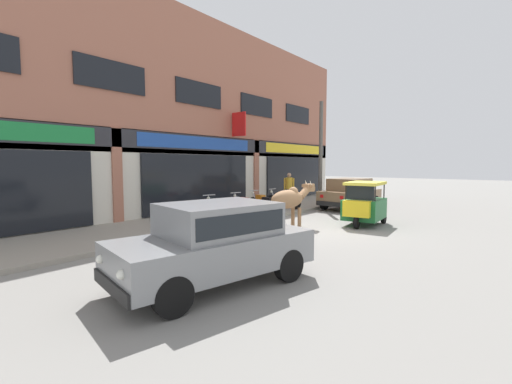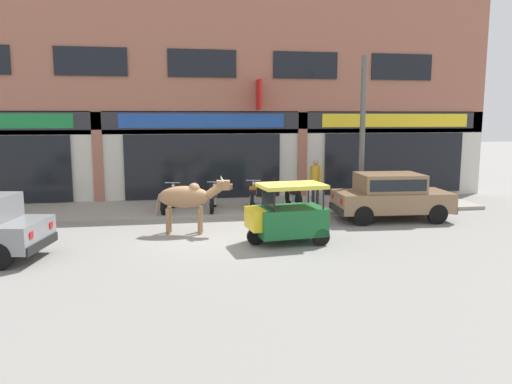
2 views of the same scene
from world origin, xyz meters
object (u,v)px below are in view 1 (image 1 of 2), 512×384
(motorcycle_2, at_px, (262,202))
(motorcycle_3, at_px, (283,200))
(car_0, at_px, (350,192))
(motorcycle_1, at_px, (245,206))
(motorcycle_0, at_px, (217,209))
(cow, at_px, (289,199))
(car_1, at_px, (216,239))
(pedestrian, at_px, (289,186))
(utility_pole, at_px, (321,154))
(auto_rickshaw, at_px, (364,207))

(motorcycle_2, height_order, motorcycle_3, same)
(car_0, distance_m, motorcycle_1, 5.72)
(car_0, relative_size, motorcycle_0, 2.07)
(cow, relative_size, car_1, 0.56)
(car_1, height_order, motorcycle_1, car_1)
(cow, distance_m, pedestrian, 5.48)
(motorcycle_2, relative_size, pedestrian, 1.12)
(utility_pole, bearing_deg, motorcycle_2, 166.38)
(motorcycle_3, height_order, utility_pole, utility_pole)
(cow, height_order, motorcycle_1, cow)
(car_0, xyz_separation_m, motorcycle_0, (-6.81, 2.07, -0.31))
(car_1, height_order, motorcycle_3, car_1)
(motorcycle_1, xyz_separation_m, motorcycle_2, (1.37, 0.20, 0.00))
(auto_rickshaw, relative_size, pedestrian, 1.28)
(motorcycle_0, bearing_deg, cow, -79.46)
(car_0, xyz_separation_m, utility_pole, (-0.45, 1.35, 1.83))
(motorcycle_0, height_order, pedestrian, pedestrian)
(car_0, relative_size, car_1, 0.97)
(car_0, bearing_deg, cow, -173.60)
(motorcycle_3, bearing_deg, motorcycle_1, -178.46)
(motorcycle_3, relative_size, utility_pole, 0.36)
(motorcycle_1, relative_size, pedestrian, 1.13)
(motorcycle_2, height_order, utility_pole, utility_pole)
(motorcycle_0, relative_size, motorcycle_2, 0.99)
(motorcycle_1, bearing_deg, utility_pole, -7.64)
(auto_rickshaw, height_order, pedestrian, pedestrian)
(car_1, height_order, utility_pole, utility_pole)
(car_1, xyz_separation_m, motorcycle_1, (5.96, 4.48, -0.31))
(auto_rickshaw, height_order, motorcycle_0, auto_rickshaw)
(car_1, xyz_separation_m, utility_pole, (10.85, 3.82, 1.83))
(motorcycle_3, xyz_separation_m, pedestrian, (0.86, 0.26, 0.60))
(auto_rickshaw, relative_size, motorcycle_3, 1.13)
(car_1, distance_m, motorcycle_0, 6.40)
(car_1, xyz_separation_m, auto_rickshaw, (7.45, 0.25, -0.15))
(car_1, distance_m, motorcycle_2, 8.70)
(auto_rickshaw, distance_m, utility_pole, 5.31)
(car_0, height_order, car_1, same)
(cow, relative_size, motorcycle_2, 1.20)
(car_0, relative_size, pedestrian, 2.31)
(utility_pole, bearing_deg, motorcycle_0, 173.54)
(car_0, distance_m, pedestrian, 2.92)
(motorcycle_2, distance_m, pedestrian, 2.33)
(motorcycle_0, relative_size, pedestrian, 1.11)
(motorcycle_0, xyz_separation_m, pedestrian, (5.08, 0.27, 0.60))
(motorcycle_2, distance_m, motorcycle_3, 1.39)
(auto_rickshaw, relative_size, motorcycle_1, 1.14)
(motorcycle_0, distance_m, motorcycle_2, 2.83)
(motorcycle_1, bearing_deg, auto_rickshaw, -70.53)
(motorcycle_1, bearing_deg, car_0, -20.60)
(car_0, bearing_deg, motorcycle_1, 159.40)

